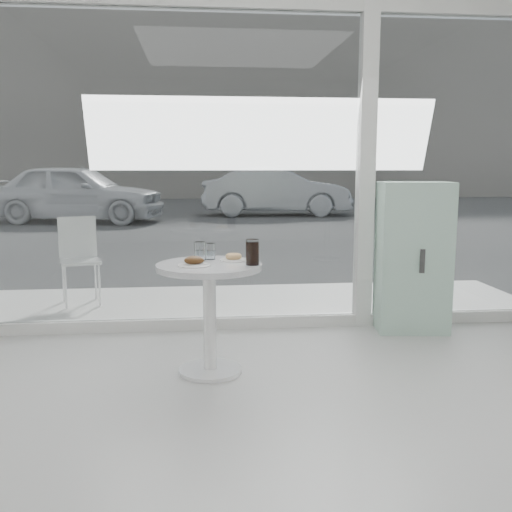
{
  "coord_description": "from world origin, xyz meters",
  "views": [
    {
      "loc": [
        -0.57,
        -1.92,
        1.42
      ],
      "look_at": [
        -0.2,
        1.7,
        0.85
      ],
      "focal_mm": 40.0,
      "sensor_mm": 36.0,
      "label": 1
    }
  ],
  "objects": [
    {
      "name": "patio_chair",
      "position": [
        -1.77,
        3.92,
        0.54
      ],
      "size": [
        0.47,
        0.47,
        0.87
      ],
      "rotation": [
        0.0,
        0.0,
        0.28
      ],
      "color": "white",
      "rests_on": "patio_deck"
    },
    {
      "name": "water_tumbler_b",
      "position": [
        -0.49,
        2.09,
        0.82
      ],
      "size": [
        0.07,
        0.07,
        0.12
      ],
      "color": "white",
      "rests_on": "main_table"
    },
    {
      "name": "far_building",
      "position": [
        0.0,
        25.0,
        4.0
      ],
      "size": [
        40.0,
        2.0,
        8.0
      ],
      "primitive_type": "cube",
      "color": "gray",
      "rests_on": "ground"
    },
    {
      "name": "patio_deck",
      "position": [
        0.0,
        3.8,
        0.03
      ],
      "size": [
        5.6,
        1.6,
        0.05
      ],
      "primitive_type": "cube",
      "color": "silver",
      "rests_on": "ground"
    },
    {
      "name": "car_white",
      "position": [
        -3.67,
        13.2,
        0.76
      ],
      "size": [
        4.7,
        2.6,
        1.51
      ],
      "primitive_type": "imported",
      "rotation": [
        0.0,
        0.0,
        1.38
      ],
      "color": "silver",
      "rests_on": "street"
    },
    {
      "name": "street",
      "position": [
        0.0,
        16.0,
        -0.0
      ],
      "size": [
        40.0,
        24.0,
        0.0
      ],
      "primitive_type": "cube",
      "color": "#363636",
      "rests_on": "ground"
    },
    {
      "name": "water_tumbler_a",
      "position": [
        -0.56,
        2.06,
        0.83
      ],
      "size": [
        0.08,
        0.08,
        0.13
      ],
      "color": "white",
      "rests_on": "main_table"
    },
    {
      "name": "cola_glass",
      "position": [
        -0.21,
        1.83,
        0.85
      ],
      "size": [
        0.09,
        0.09,
        0.17
      ],
      "color": "white",
      "rests_on": "main_table"
    },
    {
      "name": "main_table",
      "position": [
        -0.5,
        1.9,
        0.55
      ],
      "size": [
        0.72,
        0.72,
        0.77
      ],
      "color": "white",
      "rests_on": "ground"
    },
    {
      "name": "plate_fritter",
      "position": [
        -0.6,
        1.82,
        0.8
      ],
      "size": [
        0.22,
        0.22,
        0.07
      ],
      "color": "white",
      "rests_on": "main_table"
    },
    {
      "name": "plate_donut",
      "position": [
        -0.33,
        2.0,
        0.79
      ],
      "size": [
        0.19,
        0.19,
        0.05
      ],
      "color": "white",
      "rests_on": "main_table"
    },
    {
      "name": "mint_cabinet",
      "position": [
        1.28,
        2.78,
        0.65
      ],
      "size": [
        0.64,
        0.46,
        1.29
      ],
      "rotation": [
        0.0,
        0.0,
        -0.12
      ],
      "color": "#9DC8B2",
      "rests_on": "ground"
    },
    {
      "name": "car_silver",
      "position": [
        1.73,
        14.77,
        0.71
      ],
      "size": [
        4.41,
        1.81,
        1.42
      ],
      "primitive_type": "imported",
      "rotation": [
        0.0,
        0.0,
        1.5
      ],
      "color": "#9DA0A4",
      "rests_on": "street"
    },
    {
      "name": "storefront",
      "position": [
        0.07,
        3.0,
        1.71
      ],
      "size": [
        5.0,
        0.14,
        3.0
      ],
      "color": "white",
      "rests_on": "ground"
    }
  ]
}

